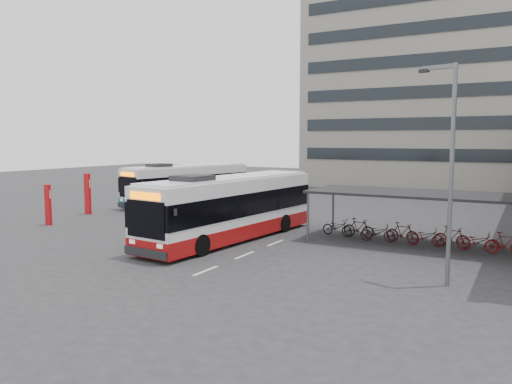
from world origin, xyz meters
The scene contains 11 objects.
ground centered at (0.00, 0.00, 0.00)m, with size 120.00×120.00×0.00m, color #28282B.
bike_shelter centered at (8.47, 3.00, 1.30)m, with size 10.00×4.00×2.54m.
office_block centered at (6.00, 36.00, 12.50)m, with size 30.00×15.00×25.00m, color gray.
road_markings centered at (2.50, -3.00, 0.01)m, with size 0.15×7.60×0.01m.
bus_main centered at (0.11, -0.27, 1.60)m, with size 3.62×11.84×3.45m.
bus_teal centered at (-10.39, 10.14, 1.52)m, with size 4.80×11.34×3.28m.
pedestrian centered at (-4.92, 1.04, 0.83)m, with size 0.61×0.40×1.67m, color black.
lamp_post centered at (10.87, -3.55, 4.33)m, with size 1.32×0.45×7.60m.
sign_totem_south centered at (-11.67, -1.88, 1.25)m, with size 0.52×0.20×2.42m.
sign_totem_mid centered at (-13.04, 2.39, 1.42)m, with size 0.60×0.26×2.77m.
sign_totem_north centered at (-11.50, 6.76, 1.18)m, with size 0.49×0.16×2.27m.
Camera 1 is at (13.34, -21.53, 5.05)m, focal length 35.00 mm.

